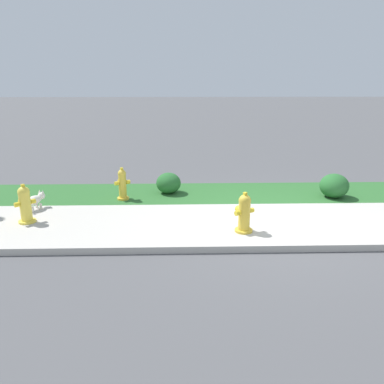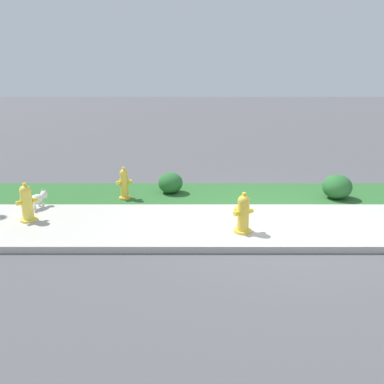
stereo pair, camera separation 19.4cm
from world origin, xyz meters
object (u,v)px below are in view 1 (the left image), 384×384
object	(u,v)px
fire_hydrant_at_driveway	(25,204)
small_white_dog	(36,200)
fire_hydrant_near_corner	(122,184)
fire_hydrant_by_grass_verge	(244,213)
shrub_bush_far_verge	(334,186)
shrub_bush_near_lamp	(169,183)

from	to	relation	value
fire_hydrant_at_driveway	small_white_dog	size ratio (longest dim) A/B	1.55
fire_hydrant_near_corner	small_white_dog	bearing A→B (deg)	175.15
fire_hydrant_by_grass_verge	shrub_bush_far_verge	bearing A→B (deg)	11.46
fire_hydrant_at_driveway	shrub_bush_far_verge	distance (m)	6.71
fire_hydrant_at_driveway	fire_hydrant_by_grass_verge	xyz separation A→B (m)	(4.10, -0.57, -0.01)
fire_hydrant_near_corner	fire_hydrant_at_driveway	size ratio (longest dim) A/B	0.98
shrub_bush_far_verge	shrub_bush_near_lamp	bearing A→B (deg)	173.41
small_white_dog	fire_hydrant_by_grass_verge	bearing A→B (deg)	-85.55
small_white_dog	shrub_bush_near_lamp	size ratio (longest dim) A/B	0.84
fire_hydrant_near_corner	shrub_bush_near_lamp	bearing A→B (deg)	-1.24
fire_hydrant_at_driveway	fire_hydrant_by_grass_verge	size ratio (longest dim) A/B	1.03
fire_hydrant_near_corner	shrub_bush_far_verge	distance (m)	4.92
small_white_dog	shrub_bush_near_lamp	world-z (taller)	shrub_bush_near_lamp
fire_hydrant_by_grass_verge	shrub_bush_far_verge	world-z (taller)	fire_hydrant_by_grass_verge
fire_hydrant_at_driveway	small_white_dog	bearing A→B (deg)	55.12
small_white_dog	shrub_bush_far_verge	distance (m)	6.69
fire_hydrant_near_corner	fire_hydrant_by_grass_verge	xyz separation A→B (m)	(2.47, -2.01, -0.00)
fire_hydrant_at_driveway	shrub_bush_near_lamp	bearing A→B (deg)	-6.93
fire_hydrant_near_corner	shrub_bush_far_verge	bearing A→B (deg)	-25.66
fire_hydrant_at_driveway	shrub_bush_far_verge	xyz separation A→B (m)	(6.55, 1.46, -0.09)
fire_hydrant_near_corner	small_white_dog	xyz separation A→B (m)	(-1.73, -0.67, -0.14)
fire_hydrant_by_grass_verge	shrub_bush_near_lamp	bearing A→B (deg)	91.67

